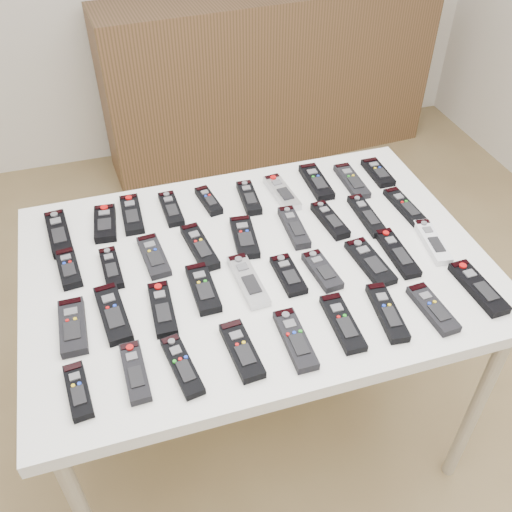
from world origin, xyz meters
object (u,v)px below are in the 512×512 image
object	(u,v)px
remote_33	(295,340)
remote_37	(478,288)
remote_27	(397,253)
remote_15	(294,227)
remote_28	(432,242)
remote_35	(387,312)
remote_13	(200,247)
remote_18	(405,207)
remote_16	(330,220)
remote_34	(343,323)
remote_24	(288,275)
remote_10	(69,269)
remote_9	(378,173)
remote_30	(135,372)
remote_5	(249,198)
remote_3	(171,209)
table	(256,277)
sideboard	(270,79)
remote_36	(433,309)
remote_29	(78,391)
remote_0	(59,233)
remote_11	(111,268)
remote_6	(282,193)
remote_17	(367,215)
remote_31	(182,366)
remote_1	(105,223)
remote_19	(73,327)
remote_32	(242,350)
remote_7	(316,182)
remote_20	(113,313)
remote_25	(322,271)
remote_26	(370,262)
remote_21	(162,309)
remote_23	(248,280)
remote_22	(203,288)
remote_12	(154,256)
remote_14	(244,237)

from	to	relation	value
remote_33	remote_37	xyz separation A→B (m)	(0.51, 0.02, -0.00)
remote_27	remote_15	bearing A→B (deg)	142.37
remote_28	remote_35	world-z (taller)	remote_35
remote_13	remote_33	bearing A→B (deg)	-77.62
remote_15	remote_18	bearing A→B (deg)	1.47
remote_16	remote_27	size ratio (longest dim) A/B	0.85
remote_15	remote_34	world-z (taller)	remote_15
remote_34	remote_24	bearing A→B (deg)	110.70
remote_10	remote_37	size ratio (longest dim) A/B	0.76
remote_9	remote_30	size ratio (longest dim) A/B	0.92
remote_5	remote_3	bearing A→B (deg)	178.96
remote_24	remote_9	bearing A→B (deg)	38.37
remote_33	table	bearing A→B (deg)	90.71
sideboard	remote_24	world-z (taller)	sideboard
remote_36	remote_29	bearing A→B (deg)	175.37
remote_0	remote_9	size ratio (longest dim) A/B	1.31
remote_11	remote_24	bearing A→B (deg)	-22.77
remote_3	remote_6	world-z (taller)	remote_6
sideboard	remote_37	xyz separation A→B (m)	(-0.11, -2.04, 0.33)
table	remote_6	xyz separation A→B (m)	(0.17, 0.27, 0.07)
remote_17	remote_34	distance (m)	0.44
table	remote_29	size ratio (longest dim) A/B	8.54
remote_31	remote_34	size ratio (longest dim) A/B	0.96
remote_29	remote_33	size ratio (longest dim) A/B	0.80
remote_35	remote_1	bearing A→B (deg)	144.41
remote_19	remote_28	world-z (taller)	remote_19
sideboard	remote_6	world-z (taller)	sideboard
remote_0	remote_1	xyz separation A→B (m)	(0.13, 0.01, -0.00)
remote_3	remote_33	bearing A→B (deg)	-74.38
remote_15	remote_32	size ratio (longest dim) A/B	1.04
remote_32	remote_33	size ratio (longest dim) A/B	0.94
remote_17	remote_27	bearing A→B (deg)	-87.05
remote_7	remote_20	distance (m)	0.79
remote_25	remote_26	world-z (taller)	remote_25
table	remote_21	xyz separation A→B (m)	(-0.28, -0.11, 0.07)
remote_0	remote_25	xyz separation A→B (m)	(0.66, -0.37, -0.00)
remote_36	remote_23	bearing A→B (deg)	146.57
remote_15	remote_22	xyz separation A→B (m)	(-0.31, -0.17, -0.00)
remote_6	remote_25	xyz separation A→B (m)	(-0.01, -0.37, -0.00)
remote_17	remote_21	size ratio (longest dim) A/B	1.08
remote_5	remote_25	xyz separation A→B (m)	(0.09, -0.37, -0.00)
remote_28	remote_22	bearing A→B (deg)	-172.59
remote_28	remote_32	size ratio (longest dim) A/B	1.06
remote_35	remote_23	bearing A→B (deg)	150.88
remote_16	remote_13	bearing A→B (deg)	175.51
remote_19	remote_35	size ratio (longest dim) A/B	0.92
remote_1	remote_12	size ratio (longest dim) A/B	0.92
remote_25	remote_22	bearing A→B (deg)	169.49
remote_14	remote_27	world-z (taller)	remote_14
remote_30	remote_0	bearing A→B (deg)	102.76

